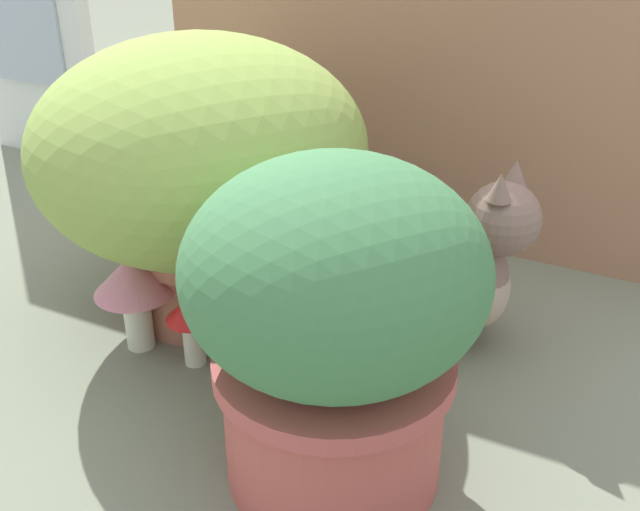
# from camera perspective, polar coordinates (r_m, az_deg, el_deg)

# --- Properties ---
(ground_plane) EXTENTS (6.00, 6.00, 0.00)m
(ground_plane) POSITION_cam_1_polar(r_m,az_deg,el_deg) (1.23, -4.96, -7.19)
(ground_plane) COLOR gray
(cardboard_backdrop) EXTENTS (1.08, 0.03, 0.77)m
(cardboard_backdrop) POSITION_cam_1_polar(r_m,az_deg,el_deg) (1.47, 7.55, 15.36)
(cardboard_backdrop) COLOR tan
(cardboard_backdrop) RESTS_ON ground
(grass_planter) EXTENTS (0.52, 0.52, 0.46)m
(grass_planter) POSITION_cam_1_polar(r_m,az_deg,el_deg) (1.24, -8.67, 6.80)
(grass_planter) COLOR #AE6B50
(grass_planter) RESTS_ON ground
(leafy_planter) EXTENTS (0.35, 0.35, 0.42)m
(leafy_planter) POSITION_cam_1_polar(r_m,az_deg,el_deg) (0.89, 1.06, -4.58)
(leafy_planter) COLOR #C15A50
(leafy_planter) RESTS_ON ground
(cat) EXTENTS (0.38, 0.19, 0.32)m
(cat) POSITION_cam_1_polar(r_m,az_deg,el_deg) (1.23, 8.60, -0.67)
(cat) COLOR #886B5F
(cat) RESTS_ON ground
(mushroom_ornament_pink) EXTENTS (0.12, 0.12, 0.16)m
(mushroom_ornament_pink) POSITION_cam_1_polar(r_m,az_deg,el_deg) (1.22, -13.41, -1.85)
(mushroom_ornament_pink) COLOR silver
(mushroom_ornament_pink) RESTS_ON ground
(mushroom_ornament_red) EXTENTS (0.08, 0.08, 0.12)m
(mushroom_ornament_red) POSITION_cam_1_polar(r_m,az_deg,el_deg) (1.18, -9.30, -4.42)
(mushroom_ornament_red) COLOR silver
(mushroom_ornament_red) RESTS_ON ground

